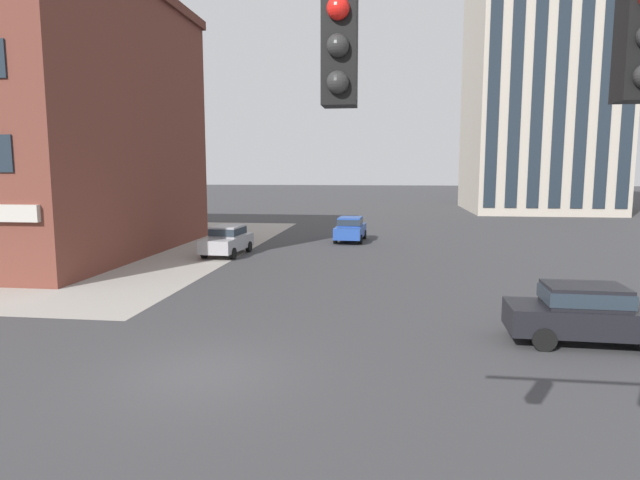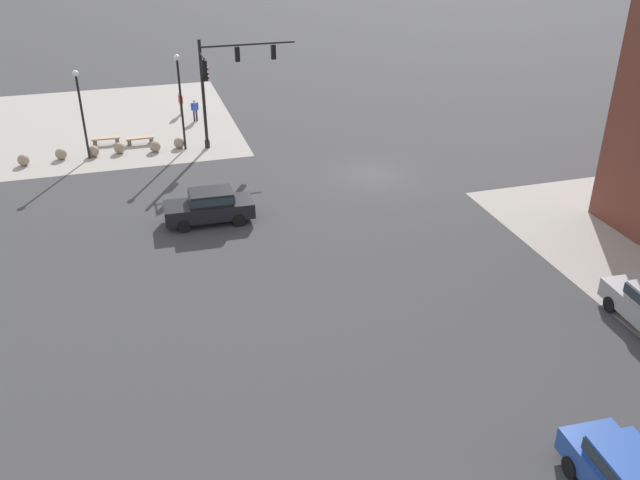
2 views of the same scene
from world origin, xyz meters
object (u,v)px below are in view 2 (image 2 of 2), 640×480
(bollard_sphere_curb_b, at_px, (155,146))
(bench_mid_block, at_px, (106,140))
(bollard_sphere_curb_d, at_px, (93,151))
(car_cross_eastbound, at_px, (210,205))
(bollard_sphere_curb_c, at_px, (119,148))
(bollard_sphere_curb_f, at_px, (23,160))
(bollard_sphere_curb_e, at_px, (61,154))
(pedestrian_at_curb, at_px, (195,109))
(bollard_sphere_curb_a, at_px, (179,143))
(street_lamp_corner_near, at_px, (180,92))
(street_lamp_mid_sidewalk, at_px, (81,105))
(bench_near_signal, at_px, (140,140))
(traffic_signal_main, at_px, (221,77))
(pedestrian_near_bench, at_px, (181,102))

(bollard_sphere_curb_b, height_order, bench_mid_block, bollard_sphere_curb_b)
(bollard_sphere_curb_d, bearing_deg, car_cross_eastbound, 116.40)
(bollard_sphere_curb_c, relative_size, bollard_sphere_curb_f, 1.00)
(bollard_sphere_curb_e, xyz_separation_m, pedestrian_at_curb, (-8.96, -5.35, 0.54))
(bollard_sphere_curb_d, height_order, bench_mid_block, bollard_sphere_curb_d)
(bollard_sphere_curb_c, height_order, bollard_sphere_curb_f, same)
(bollard_sphere_curb_a, bearing_deg, pedestrian_at_curb, -107.86)
(bollard_sphere_curb_f, xyz_separation_m, street_lamp_corner_near, (-9.71, -0.12, 3.38))
(bollard_sphere_curb_b, bearing_deg, street_lamp_mid_sidewalk, 1.11)
(bollard_sphere_curb_a, height_order, street_lamp_corner_near, street_lamp_corner_near)
(bench_near_signal, xyz_separation_m, street_lamp_mid_sidewalk, (3.20, 1.78, 3.11))
(bollard_sphere_curb_b, distance_m, bollard_sphere_curb_e, 5.69)
(traffic_signal_main, relative_size, bollard_sphere_curb_d, 9.82)
(street_lamp_mid_sidewalk, bearing_deg, traffic_signal_main, 177.89)
(bollard_sphere_curb_f, distance_m, bench_near_signal, 7.23)
(pedestrian_at_curb, height_order, street_lamp_mid_sidewalk, street_lamp_mid_sidewalk)
(traffic_signal_main, relative_size, bollard_sphere_curb_e, 9.82)
(street_lamp_mid_sidewalk, distance_m, car_cross_eastbound, 12.81)
(bollard_sphere_curb_b, relative_size, bench_mid_block, 0.39)
(pedestrian_at_curb, bearing_deg, street_lamp_mid_sidewalk, 38.03)
(bollard_sphere_curb_b, height_order, pedestrian_at_curb, pedestrian_at_curb)
(street_lamp_mid_sidewalk, bearing_deg, bollard_sphere_curb_a, -176.47)
(bollard_sphere_curb_a, xyz_separation_m, bollard_sphere_curb_e, (7.23, -0.02, 0.00))
(bollard_sphere_curb_b, xyz_separation_m, car_cross_eastbound, (-1.90, 11.16, 0.57))
(bollard_sphere_curb_e, xyz_separation_m, bollard_sphere_curb_f, (2.14, 0.46, 0.00))
(traffic_signal_main, distance_m, car_cross_eastbound, 11.64)
(bollard_sphere_curb_d, distance_m, pedestrian_near_bench, 9.65)
(bollard_sphere_curb_a, bearing_deg, bollard_sphere_curb_d, 0.27)
(pedestrian_near_bench, distance_m, street_lamp_corner_near, 8.12)
(bollard_sphere_curb_b, xyz_separation_m, bollard_sphere_curb_c, (2.18, -0.38, 0.00))
(traffic_signal_main, distance_m, street_lamp_mid_sidewalk, 8.52)
(bollard_sphere_curb_d, xyz_separation_m, street_lamp_mid_sidewalk, (0.27, 0.32, 3.08))
(bollard_sphere_curb_b, xyz_separation_m, bench_mid_block, (2.98, -2.27, -0.02))
(bollard_sphere_curb_a, relative_size, street_lamp_corner_near, 0.12)
(pedestrian_near_bench, xyz_separation_m, pedestrian_at_curb, (-0.78, 1.92, -0.07))
(bench_mid_block, bearing_deg, pedestrian_at_curb, -151.72)
(street_lamp_mid_sidewalk, bearing_deg, car_cross_eastbound, 118.15)
(bollard_sphere_curb_e, bearing_deg, pedestrian_at_curb, -149.16)
(bollard_sphere_curb_c, height_order, bollard_sphere_curb_e, same)
(bollard_sphere_curb_d, distance_m, bench_mid_block, 2.18)
(traffic_signal_main, xyz_separation_m, car_cross_eastbound, (2.51, 10.77, -3.63))
(bench_mid_block, xyz_separation_m, street_lamp_corner_near, (-4.87, 2.32, 3.40))
(pedestrian_at_curb, bearing_deg, pedestrian_near_bench, -67.90)
(pedestrian_near_bench, height_order, street_lamp_corner_near, street_lamp_corner_near)
(bollard_sphere_curb_f, relative_size, car_cross_eastbound, 0.16)
(bench_near_signal, bearing_deg, bench_mid_block, -14.92)
(bollard_sphere_curb_a, relative_size, pedestrian_near_bench, 0.42)
(traffic_signal_main, height_order, street_lamp_mid_sidewalk, traffic_signal_main)
(bench_mid_block, bearing_deg, bench_near_signal, 165.08)
(traffic_signal_main, distance_m, bench_mid_block, 8.92)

